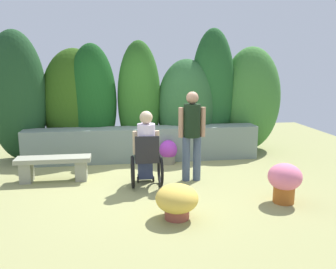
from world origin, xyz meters
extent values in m
plane|color=#909058|center=(0.00, 0.00, 0.00)|extent=(11.54, 11.54, 0.00)
cube|color=gray|center=(0.00, 1.50, 0.37)|extent=(5.05, 0.50, 0.73)
ellipsoid|color=#1E4321|center=(-2.69, 2.02, 1.40)|extent=(1.27, 0.89, 2.81)
ellipsoid|color=#2B5013|center=(-1.48, 2.22, 1.22)|extent=(1.50, 1.05, 2.43)
ellipsoid|color=#154718|center=(-1.08, 2.01, 1.27)|extent=(1.07, 0.75, 2.54)
ellipsoid|color=#295D1D|center=(-0.04, 1.99, 1.30)|extent=(0.98, 0.68, 2.60)
ellipsoid|color=#2B5A2D|center=(1.05, 2.01, 1.10)|extent=(1.36, 0.95, 2.20)
ellipsoid|color=#205424|center=(1.70, 2.09, 1.45)|extent=(1.04, 0.73, 2.89)
ellipsoid|color=#3D7931|center=(2.68, 2.20, 1.24)|extent=(1.48, 1.03, 2.49)
cube|color=gray|center=(-2.20, 0.35, 0.18)|extent=(0.20, 0.31, 0.36)
cube|color=gray|center=(-1.23, 0.35, 0.18)|extent=(0.20, 0.31, 0.36)
cube|color=gray|center=(-1.71, 0.35, 0.40)|extent=(1.32, 0.36, 0.08)
cube|color=black|center=(-0.07, -0.22, 0.50)|extent=(0.40, 0.40, 0.06)
cube|color=black|center=(-0.07, -0.40, 0.73)|extent=(0.40, 0.04, 0.40)
cube|color=black|center=(-0.07, 0.10, 0.10)|extent=(0.28, 0.12, 0.03)
torus|color=black|center=(-0.31, -0.22, 0.28)|extent=(0.05, 0.56, 0.56)
torus|color=black|center=(0.17, -0.22, 0.28)|extent=(0.05, 0.56, 0.56)
cylinder|color=black|center=(-0.21, 0.03, 0.05)|extent=(0.03, 0.10, 0.10)
cylinder|color=black|center=(0.07, 0.03, 0.05)|extent=(0.03, 0.10, 0.10)
cube|color=navy|center=(-0.07, -0.12, 0.61)|extent=(0.30, 0.40, 0.16)
cube|color=navy|center=(-0.07, 0.08, 0.27)|extent=(0.26, 0.14, 0.43)
cylinder|color=silver|center=(-0.07, -0.24, 0.86)|extent=(0.30, 0.30, 0.50)
cylinder|color=tan|center=(-0.26, -0.18, 0.78)|extent=(0.08, 0.08, 0.40)
cylinder|color=tan|center=(0.12, -0.18, 0.78)|extent=(0.08, 0.08, 0.40)
sphere|color=tan|center=(-0.07, -0.24, 1.22)|extent=(0.22, 0.22, 0.22)
cylinder|color=#44536A|center=(0.66, 0.01, 0.41)|extent=(0.14, 0.14, 0.81)
cylinder|color=#44536A|center=(0.86, 0.01, 0.41)|extent=(0.14, 0.14, 0.81)
cylinder|color=black|center=(0.76, 0.01, 1.11)|extent=(0.30, 0.30, 0.59)
cylinder|color=#A97C5F|center=(0.56, 0.01, 1.08)|extent=(0.09, 0.09, 0.53)
cylinder|color=#A97C5F|center=(0.96, 0.01, 1.08)|extent=(0.09, 0.09, 0.53)
sphere|color=#A97C5F|center=(0.76, 0.01, 1.51)|extent=(0.22, 0.22, 0.22)
cylinder|color=#A6561F|center=(1.96, -1.23, 0.15)|extent=(0.32, 0.32, 0.30)
ellipsoid|color=#265430|center=(1.96, -1.23, 0.35)|extent=(0.35, 0.35, 0.14)
ellipsoid|color=pink|center=(1.96, -1.23, 0.41)|extent=(0.51, 0.51, 0.41)
cylinder|color=gray|center=(0.51, 1.17, 0.09)|extent=(0.30, 0.30, 0.19)
ellipsoid|color=#2D6B2E|center=(0.51, 1.17, 0.24)|extent=(0.33, 0.33, 0.14)
ellipsoid|color=purple|center=(0.51, 1.17, 0.30)|extent=(0.38, 0.38, 0.41)
cylinder|color=brown|center=(0.23, -1.56, 0.09)|extent=(0.34, 0.34, 0.18)
ellipsoid|color=#257B2D|center=(0.23, -1.56, 0.23)|extent=(0.38, 0.38, 0.14)
ellipsoid|color=gold|center=(0.23, -1.56, 0.29)|extent=(0.59, 0.59, 0.39)
camera|label=1|loc=(-0.56, -6.15, 2.13)|focal=38.38mm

